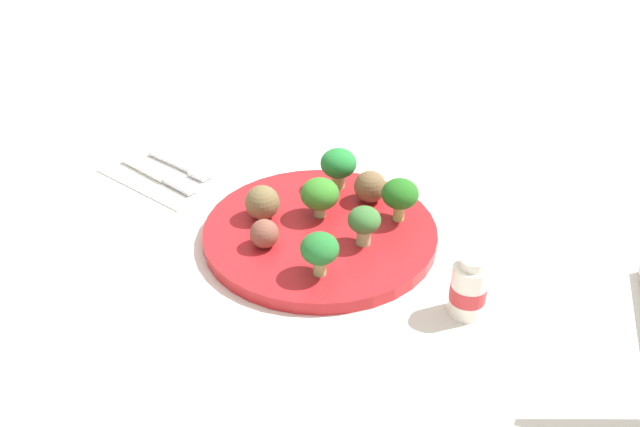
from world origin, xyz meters
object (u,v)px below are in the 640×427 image
object	(u,v)px
broccoli_floret_front_right	(364,222)
knife	(162,176)
yogurt_bottle	(468,289)
napkin	(169,172)
broccoli_floret_back_right	(400,195)
fork	(183,166)
broccoli_floret_mid_left	(320,194)
broccoli_floret_far_rim	(320,250)
plate	(320,233)
meatball_mid_left	(264,234)
meatball_front_left	(370,187)
meatball_back_left	(262,202)
broccoli_floret_back_left	(338,164)

from	to	relation	value
broccoli_floret_front_right	knife	size ratio (longest dim) A/B	0.33
broccoli_floret_front_right	yogurt_bottle	distance (m)	0.14
napkin	yogurt_bottle	distance (m)	0.47
broccoli_floret_back_right	fork	size ratio (longest dim) A/B	0.45
broccoli_floret_mid_left	broccoli_floret_far_rim	xyz separation A→B (m)	(0.06, -0.10, 0.00)
plate	meatball_mid_left	size ratio (longest dim) A/B	8.30
napkin	knife	bearing A→B (deg)	-74.66
broccoli_floret_back_right	yogurt_bottle	distance (m)	0.16
broccoli_floret_front_right	broccoli_floret_back_right	world-z (taller)	broccoli_floret_back_right
meatball_mid_left	yogurt_bottle	world-z (taller)	yogurt_bottle
knife	plate	bearing A→B (deg)	0.04
plate	knife	distance (m)	0.26
plate	napkin	distance (m)	0.26
meatball_front_left	plate	bearing A→B (deg)	-102.97
meatball_mid_left	meatball_front_left	bearing A→B (deg)	70.70
meatball_front_left	broccoli_floret_mid_left	bearing A→B (deg)	-118.05
meatball_back_left	knife	distance (m)	0.19
broccoli_floret_front_right	broccoli_floret_mid_left	world-z (taller)	broccoli_floret_mid_left
broccoli_floret_back_left	fork	distance (m)	0.23
napkin	yogurt_bottle	xyz separation A→B (m)	(0.46, -0.05, 0.03)
broccoli_floret_back_right	knife	bearing A→B (deg)	-168.48
broccoli_floret_mid_left	knife	world-z (taller)	broccoli_floret_mid_left
broccoli_floret_back_right	knife	world-z (taller)	broccoli_floret_back_right
broccoli_floret_mid_left	knife	size ratio (longest dim) A/B	0.34
napkin	meatball_back_left	bearing A→B (deg)	-11.10
broccoli_floret_back_right	meatball_front_left	distance (m)	0.06
broccoli_floret_far_rim	napkin	size ratio (longest dim) A/B	0.30
napkin	fork	distance (m)	0.02
meatball_mid_left	napkin	size ratio (longest dim) A/B	0.20
broccoli_floret_front_right	knife	world-z (taller)	broccoli_floret_front_right
broccoli_floret_back_left	knife	bearing A→B (deg)	-157.66
broccoli_floret_back_left	meatball_mid_left	bearing A→B (deg)	-90.71
broccoli_floret_mid_left	knife	distance (m)	0.25
broccoli_floret_front_right	meatball_front_left	world-z (taller)	broccoli_floret_front_right
broccoli_floret_back_right	broccoli_floret_back_left	bearing A→B (deg)	165.73
broccoli_floret_back_right	meatball_mid_left	distance (m)	0.17
knife	yogurt_bottle	world-z (taller)	yogurt_bottle
knife	napkin	bearing A→B (deg)	105.34
meatball_mid_left	plate	bearing A→B (deg)	63.15
meatball_mid_left	napkin	world-z (taller)	meatball_mid_left
broccoli_floret_far_rim	napkin	world-z (taller)	broccoli_floret_far_rim
meatball_front_left	napkin	bearing A→B (deg)	-166.68
napkin	fork	bearing A→B (deg)	60.56
broccoli_floret_far_rim	meatball_mid_left	world-z (taller)	broccoli_floret_far_rim
broccoli_floret_front_right	meatball_back_left	distance (m)	0.13
broccoli_floret_front_right	meatball_mid_left	world-z (taller)	broccoli_floret_front_right
meatball_mid_left	meatball_front_left	distance (m)	0.16
broccoli_floret_back_left	yogurt_bottle	xyz separation A→B (m)	(0.23, -0.12, -0.02)
broccoli_floret_back_right	fork	bearing A→B (deg)	-174.57
broccoli_floret_front_right	fork	distance (m)	0.32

